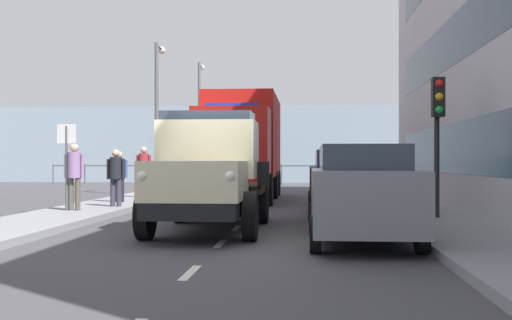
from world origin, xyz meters
name	(u,v)px	position (x,y,z in m)	size (l,w,h in m)	color
ground_plane	(258,208)	(0.00, -8.19, 0.00)	(80.00, 80.00, 0.00)	#423F44
sidewalk_left	(406,206)	(-4.49, -8.19, 0.07)	(2.14, 37.73, 0.15)	gray
sidewalk_right	(115,204)	(4.49, -8.19, 0.07)	(2.14, 37.73, 0.15)	gray
road_centreline_markings	(256,209)	(0.00, -7.71, 0.00)	(0.12, 33.58, 0.01)	silver
sea_horizon	(284,144)	(0.00, -30.06, 2.50)	(80.00, 0.80, 5.00)	#8C9EAD
seawall_railing	(281,169)	(0.00, -26.46, 0.92)	(28.08, 0.08, 1.20)	#4C5156
truck_vintage_cream	(208,174)	(0.48, -1.47, 1.18)	(2.17, 5.64, 2.43)	black
lorry_cargo_red	(242,143)	(0.87, -11.85, 2.08)	(2.58, 8.20, 3.87)	red
car_grey_kerbside_near	(361,192)	(-2.46, -0.05, 0.90)	(1.82, 4.32, 1.72)	slate
car_black_kerbside_1	(344,182)	(-2.46, -5.34, 0.90)	(1.84, 4.45, 1.72)	black
car_silver_oppositeside_0	(202,175)	(2.46, -12.52, 0.90)	(1.87, 4.30, 1.72)	#B7BABF
car_navy_oppositeside_1	(224,172)	(2.46, -19.03, 0.90)	(1.91, 4.40, 1.72)	navy
car_teal_oppositeside_2	(238,170)	(2.46, -25.16, 0.90)	(1.82, 4.51, 1.72)	#1E6670
pedestrian_in_dark_coat	(74,171)	(4.55, -4.87, 1.18)	(0.53, 0.34, 1.75)	#4C473D
pedestrian_by_lamp	(116,173)	(3.89, -6.33, 1.09)	(0.53, 0.34, 1.61)	#383342
pedestrian_near_railing	(119,172)	(4.36, -8.20, 1.08)	(0.53, 0.34, 1.58)	black
pedestrian_couple_b	(144,167)	(4.24, -10.73, 1.21)	(0.53, 0.34, 1.79)	black
pedestrian_couple_a	(165,170)	(4.00, -13.06, 1.08)	(0.53, 0.34, 1.59)	#4C473D
traffic_light_near	(438,116)	(-4.49, -3.53, 2.47)	(0.28, 0.41, 3.20)	black
lamp_post_promenade	(158,103)	(4.57, -14.20, 3.80)	(0.32, 1.14, 6.08)	#59595B
lamp_post_far	(200,112)	(4.52, -24.13, 4.18)	(0.32, 1.14, 6.81)	#59595B
street_sign	(67,152)	(4.74, -4.84, 1.68)	(0.50, 0.07, 2.25)	#4C4C4C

